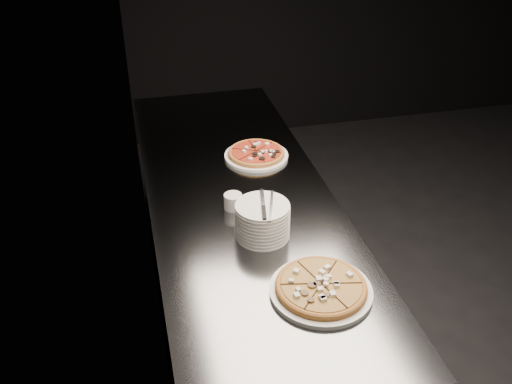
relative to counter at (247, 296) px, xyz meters
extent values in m
cube|color=black|center=(-0.37, 0.00, 0.94)|extent=(0.02, 5.00, 2.80)
cube|color=#5C5F63|center=(0.00, 0.00, -0.01)|extent=(0.70, 2.40, 0.90)
cube|color=#5C5F63|center=(0.00, 0.00, 0.45)|extent=(0.74, 2.44, 0.02)
cylinder|color=silver|center=(0.13, -0.53, 0.47)|extent=(0.33, 0.33, 0.02)
cylinder|color=#B37535|center=(0.13, -0.53, 0.48)|extent=(0.34, 0.34, 0.01)
torus|color=#B37535|center=(0.13, -0.53, 0.49)|extent=(0.35, 0.35, 0.02)
cylinder|color=gold|center=(0.13, -0.53, 0.49)|extent=(0.31, 0.31, 0.01)
cylinder|color=silver|center=(0.14, 0.40, 0.47)|extent=(0.29, 0.29, 0.01)
cylinder|color=#B37535|center=(0.14, 0.40, 0.48)|extent=(0.34, 0.34, 0.01)
torus|color=#B37535|center=(0.14, 0.40, 0.48)|extent=(0.34, 0.34, 0.02)
cylinder|color=#AF2D19|center=(0.14, 0.40, 0.49)|extent=(0.30, 0.30, 0.01)
cylinder|color=silver|center=(0.02, -0.18, 0.47)|extent=(0.20, 0.20, 0.01)
cylinder|color=silver|center=(0.02, -0.18, 0.48)|extent=(0.20, 0.20, 0.01)
cylinder|color=silver|center=(0.02, -0.18, 0.50)|extent=(0.20, 0.20, 0.01)
cylinder|color=silver|center=(0.02, -0.18, 0.51)|extent=(0.20, 0.20, 0.01)
cylinder|color=silver|center=(0.02, -0.18, 0.53)|extent=(0.20, 0.20, 0.01)
cylinder|color=silver|center=(0.02, -0.18, 0.54)|extent=(0.20, 0.20, 0.01)
cylinder|color=silver|center=(0.02, -0.18, 0.56)|extent=(0.20, 0.20, 0.01)
cylinder|color=silver|center=(0.02, -0.18, 0.57)|extent=(0.20, 0.20, 0.01)
cylinder|color=silver|center=(0.02, -0.18, 0.58)|extent=(0.20, 0.20, 0.01)
cube|color=#B2B5B9|center=(0.03, -0.14, 0.59)|extent=(0.04, 0.13, 0.00)
cube|color=black|center=(0.01, -0.24, 0.60)|extent=(0.03, 0.08, 0.01)
cube|color=#B2B5B9|center=(0.05, -0.19, 0.59)|extent=(0.10, 0.18, 0.00)
cylinder|color=silver|center=(-0.05, 0.02, 0.49)|extent=(0.07, 0.07, 0.06)
cylinder|color=black|center=(-0.05, 0.02, 0.51)|extent=(0.06, 0.06, 0.01)
camera|label=1|loc=(-0.40, -1.82, 1.71)|focal=40.00mm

